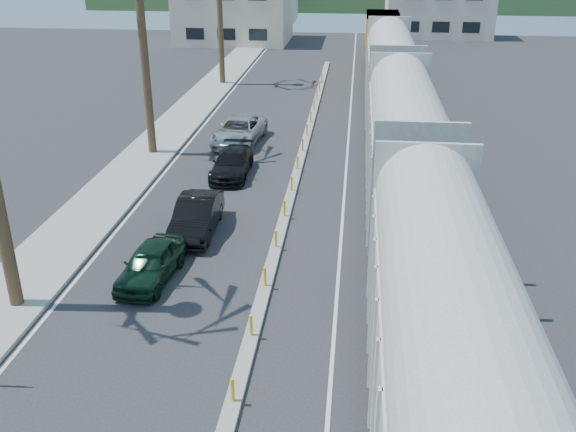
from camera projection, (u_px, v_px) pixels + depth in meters
name	position (u px, v px, depth m)	size (l,w,h in m)	color
sidewalk	(165.00, 137.00, 38.53)	(3.00, 90.00, 0.15)	gray
rails	(389.00, 130.00, 39.95)	(1.56, 100.00, 0.06)	black
median	(297.00, 170.00, 33.12)	(0.45, 60.00, 0.85)	gray
lane_markings	(269.00, 141.00, 37.94)	(9.42, 90.00, 0.01)	silver
freight_train	(398.00, 114.00, 32.58)	(3.00, 60.94, 5.85)	#A3A095
car_lead	(151.00, 263.00, 22.63)	(1.89, 4.00, 1.32)	black
car_second	(196.00, 216.00, 26.22)	(1.67, 4.48, 1.46)	black
car_third	(232.00, 163.00, 32.44)	(1.87, 4.46, 1.28)	black
car_rear	(239.00, 131.00, 37.42)	(2.92, 5.47, 1.46)	#B3B5B8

